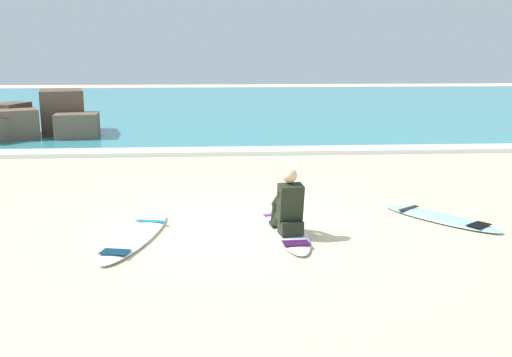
# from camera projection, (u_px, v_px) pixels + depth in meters

# --- Properties ---
(ground_plane) EXTENTS (80.00, 80.00, 0.00)m
(ground_plane) POSITION_uv_depth(u_px,v_px,m) (237.00, 226.00, 8.97)
(ground_plane) COLOR beige
(sea) EXTENTS (80.00, 28.00, 0.10)m
(sea) POSITION_uv_depth(u_px,v_px,m) (221.00, 105.00, 28.74)
(sea) COLOR teal
(sea) RESTS_ON ground
(breaking_foam) EXTENTS (80.00, 0.90, 0.11)m
(breaking_foam) POSITION_uv_depth(u_px,v_px,m) (227.00, 151.00, 15.38)
(breaking_foam) COLOR white
(breaking_foam) RESTS_ON ground
(surfboard_main) EXTENTS (0.68, 2.44, 0.08)m
(surfboard_main) POSITION_uv_depth(u_px,v_px,m) (286.00, 229.00, 8.71)
(surfboard_main) COLOR silver
(surfboard_main) RESTS_ON ground
(surfer_seated) EXTENTS (0.45, 0.75, 0.95)m
(surfer_seated) POSITION_uv_depth(u_px,v_px,m) (288.00, 208.00, 8.37)
(surfer_seated) COLOR black
(surfer_seated) RESTS_ON surfboard_main
(surfboard_spare_near) EXTENTS (1.03, 2.45, 0.08)m
(surfboard_spare_near) POSITION_uv_depth(u_px,v_px,m) (135.00, 237.00, 8.34)
(surfboard_spare_near) COLOR silver
(surfboard_spare_near) RESTS_ON ground
(surfboard_spare_far) EXTENTS (1.66, 2.00, 0.08)m
(surfboard_spare_far) POSITION_uv_depth(u_px,v_px,m) (440.00, 218.00, 9.29)
(surfboard_spare_far) COLOR #9ED1E5
(surfboard_spare_far) RESTS_ON ground
(rock_outcrop_distant) EXTENTS (3.94, 3.63, 1.45)m
(rock_outcrop_distant) POSITION_uv_depth(u_px,v_px,m) (39.00, 121.00, 17.84)
(rock_outcrop_distant) COLOR brown
(rock_outcrop_distant) RESTS_ON ground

